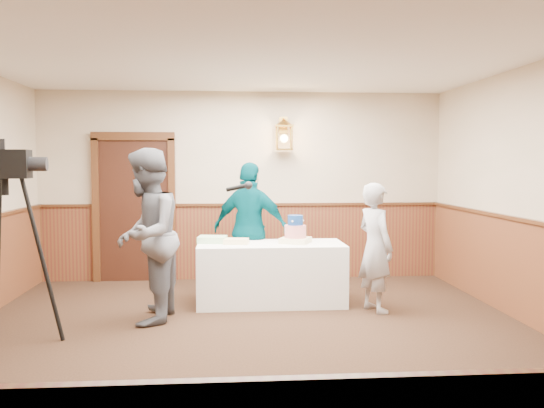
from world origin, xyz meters
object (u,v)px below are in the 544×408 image
(assistant_p, at_px, (251,229))
(tv_camera_rig, at_px, (7,257))
(display_table, at_px, (271,273))
(interviewer, at_px, (146,236))
(sheet_cake_yellow, at_px, (236,241))
(sheet_cake_green, at_px, (212,239))
(tiered_cake, at_px, (295,232))
(baker, at_px, (375,247))

(assistant_p, distance_m, tv_camera_rig, 3.05)
(display_table, distance_m, interviewer, 1.69)
(sheet_cake_yellow, xyz_separation_m, sheet_cake_green, (-0.29, 0.12, 0.01))
(tiered_cake, bearing_deg, sheet_cake_green, 173.93)
(tiered_cake, relative_size, interviewer, 0.23)
(sheet_cake_green, distance_m, baker, 2.00)
(display_table, bearing_deg, tv_camera_rig, -152.14)
(display_table, height_order, assistant_p, assistant_p)
(display_table, height_order, baker, baker)
(sheet_cake_green, bearing_deg, display_table, -9.19)
(sheet_cake_yellow, relative_size, tv_camera_rig, 0.16)
(baker, height_order, assistant_p, assistant_p)
(tiered_cake, bearing_deg, interviewer, -156.44)
(sheet_cake_yellow, relative_size, sheet_cake_green, 0.87)
(sheet_cake_green, xyz_separation_m, assistant_p, (0.49, 0.37, 0.09))
(sheet_cake_yellow, distance_m, baker, 1.68)
(baker, relative_size, assistant_p, 0.86)
(baker, bearing_deg, tiered_cake, 39.73)
(interviewer, relative_size, tv_camera_rig, 1.02)
(baker, bearing_deg, sheet_cake_green, 51.21)
(display_table, height_order, tiered_cake, tiered_cake)
(interviewer, height_order, baker, interviewer)
(display_table, relative_size, interviewer, 0.95)
(display_table, bearing_deg, interviewer, -152.27)
(display_table, xyz_separation_m, interviewer, (-1.41, -0.74, 0.58))
(tiered_cake, xyz_separation_m, assistant_p, (-0.54, 0.48, -0.01))
(interviewer, relative_size, assistant_p, 1.09)
(sheet_cake_green, xyz_separation_m, baker, (1.91, -0.59, -0.03))
(sheet_cake_yellow, bearing_deg, tv_camera_rig, -147.83)
(interviewer, bearing_deg, assistant_p, 141.88)
(sheet_cake_yellow, bearing_deg, display_table, 0.40)
(display_table, distance_m, sheet_cake_yellow, 0.59)
(sheet_cake_yellow, height_order, sheet_cake_green, sheet_cake_green)
(tiered_cake, relative_size, tv_camera_rig, 0.24)
(display_table, relative_size, tiered_cake, 4.09)
(sheet_cake_yellow, height_order, tv_camera_rig, tv_camera_rig)
(assistant_p, bearing_deg, sheet_cake_yellow, 90.74)
(display_table, height_order, sheet_cake_green, sheet_cake_green)
(display_table, relative_size, sheet_cake_green, 5.25)
(display_table, distance_m, tv_camera_rig, 3.02)
(tv_camera_rig, bearing_deg, interviewer, 22.89)
(tiered_cake, height_order, assistant_p, assistant_p)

